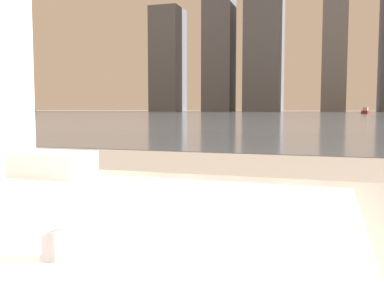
% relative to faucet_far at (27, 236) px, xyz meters
% --- Properties ---
extents(faucet_far, '(0.04, 0.19, 0.08)m').
position_rel_faucet_far_xyz_m(faucet_far, '(0.00, 0.00, 0.00)').
color(faucet_far, silver).
rests_on(faucet_far, bathtub).
extents(towel_stack, '(0.25, 0.16, 0.08)m').
position_rel_faucet_far_xyz_m(towel_stack, '(-0.48, 0.73, -0.01)').
color(towel_stack, white).
rests_on(towel_stack, bathtub).
extents(harbor_water, '(180.00, 110.00, 0.01)m').
position_rel_faucet_far_xyz_m(harbor_water, '(-0.30, 61.86, -0.61)').
color(harbor_water, slate).
rests_on(harbor_water, ground_plane).
extents(harbor_boat_0, '(2.44, 4.25, 1.51)m').
position_rel_faucet_far_xyz_m(harbor_boat_0, '(-39.36, 48.64, -0.08)').
color(harbor_boat_0, navy).
rests_on(harbor_boat_0, harbor_water).
extents(harbor_boat_2, '(1.40, 2.74, 0.98)m').
position_rel_faucet_far_xyz_m(harbor_boat_2, '(5.65, 68.72, -0.26)').
color(harbor_boat_2, maroon).
rests_on(harbor_boat_2, harbor_water).
extents(skyline_tower_0, '(8.36, 9.89, 29.77)m').
position_rel_faucet_far_xyz_m(skyline_tower_0, '(-44.82, 117.86, 14.27)').
color(skyline_tower_0, slate).
rests_on(skyline_tower_0, ground_plane).
extents(skyline_tower_1, '(8.12, 8.20, 46.83)m').
position_rel_faucet_far_xyz_m(skyline_tower_1, '(-29.44, 117.86, 22.80)').
color(skyline_tower_1, slate).
rests_on(skyline_tower_1, ground_plane).
extents(skyline_tower_2, '(9.56, 12.73, 31.14)m').
position_rel_faucet_far_xyz_m(skyline_tower_2, '(-16.74, 117.86, 14.95)').
color(skyline_tower_2, slate).
rests_on(skyline_tower_2, ground_plane).
extents(skyline_tower_3, '(6.14, 8.22, 49.34)m').
position_rel_faucet_far_xyz_m(skyline_tower_3, '(1.43, 117.86, 24.05)').
color(skyline_tower_3, slate).
rests_on(skyline_tower_3, ground_plane).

